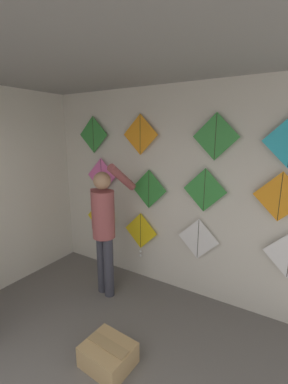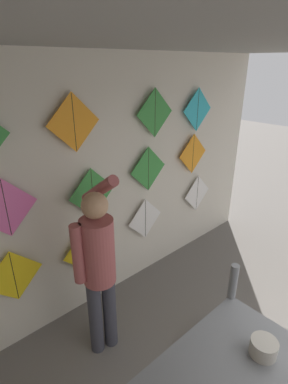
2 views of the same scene
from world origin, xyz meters
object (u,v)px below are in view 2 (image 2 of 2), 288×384
at_px(kite_3, 197,193).
at_px(kite_2, 145,219).
at_px(kite_4, 6,208).
at_px(kite_11, 198,110).
at_px(shopkeeper, 98,262).
at_px(kite_5, 92,193).
at_px(cardboard_box, 221,349).
at_px(kite_9, 74,123).
at_px(kite_0, 14,276).
at_px(kite_1, 86,252).
at_px(kite_10, 155,113).
at_px(kite_7, 193,154).
at_px(kite_6, 148,169).

bearing_deg(kite_3, kite_2, 180.00).
bearing_deg(kite_4, kite_11, 0.00).
bearing_deg(shopkeeper, kite_5, 70.89).
height_order(cardboard_box, kite_9, kite_9).
height_order(kite_0, kite_3, kite_3).
relative_size(kite_0, kite_5, 1.00).
distance_m(kite_1, kite_5, 0.69).
height_order(cardboard_box, kite_10, kite_10).
xyz_separation_m(kite_1, kite_4, (-0.73, 0.00, 0.79)).
height_order(kite_0, kite_9, kite_9).
relative_size(kite_5, kite_7, 1.00).
relative_size(kite_4, kite_5, 1.00).
xyz_separation_m(kite_4, kite_9, (0.72, 0.00, 0.63)).
bearing_deg(kite_7, kite_4, 180.00).
distance_m(kite_6, kite_11, 1.06).
bearing_deg(kite_1, kite_9, 161.87).
relative_size(kite_3, kite_9, 1.00).
bearing_deg(kite_0, kite_9, 0.00).
relative_size(kite_9, kite_11, 1.00).
relative_size(cardboard_box, kite_10, 0.87).
relative_size(kite_2, kite_3, 1.00).
distance_m(shopkeeper, kite_3, 2.22).
xyz_separation_m(kite_5, kite_9, (-0.14, 0.00, 0.75)).
distance_m(kite_4, kite_5, 0.87).
relative_size(kite_0, kite_1, 0.80).
distance_m(kite_1, kite_4, 1.08).
xyz_separation_m(kite_1, kite_10, (1.04, 0.00, 1.41)).
xyz_separation_m(kite_7, kite_10, (-0.74, 0.00, 0.62)).
bearing_deg(kite_0, kite_4, 0.00).
bearing_deg(kite_3, kite_0, 180.00).
relative_size(cardboard_box, kite_1, 0.70).
bearing_deg(kite_11, kite_1, -179.98).
xyz_separation_m(shopkeeper, kite_0, (-0.57, 0.57, -0.19)).
distance_m(kite_1, kite_3, 1.94).
height_order(kite_3, kite_11, kite_11).
relative_size(kite_7, kite_10, 1.00).
bearing_deg(kite_7, kite_6, 180.00).
relative_size(kite_10, kite_11, 1.00).
distance_m(kite_4, kite_11, 2.60).
relative_size(kite_5, kite_9, 1.00).
bearing_deg(kite_0, kite_11, 0.00).
xyz_separation_m(kite_9, kite_10, (1.04, 0.00, -0.02)).
relative_size(shopkeeper, kite_0, 3.31).
bearing_deg(shopkeeper, kite_10, 36.69).
xyz_separation_m(cardboard_box, kite_3, (1.38, 1.47, 0.78)).
bearing_deg(kite_6, cardboard_box, -104.67).
height_order(kite_2, kite_4, kite_4).
xyz_separation_m(shopkeeper, kite_2, (1.10, 0.57, -0.19)).
bearing_deg(kite_10, kite_3, 0.00).
distance_m(kite_0, kite_10, 2.24).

